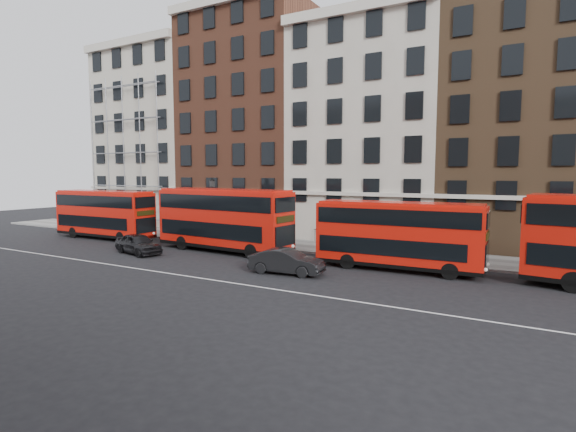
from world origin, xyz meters
The scene contains 12 objects.
ground centered at (0.00, 0.00, 0.00)m, with size 120.00×120.00×0.00m, color black.
pavement centered at (0.00, 10.50, 0.07)m, with size 80.00×5.00×0.15m, color slate.
kerb centered at (0.00, 8.00, 0.08)m, with size 80.00×0.30×0.16m, color gray.
road_centre_line centered at (0.00, -2.00, 0.01)m, with size 70.00×0.12×0.01m, color white.
building_terrace centered at (-0.31, 17.88, 10.24)m, with size 64.00×11.95×22.00m.
bus_a centered at (-20.65, 5.50, 2.30)m, with size 10.26×2.62×4.30m.
bus_b centered at (-7.31, 5.50, 2.52)m, with size 11.34×3.48×4.69m.
bus_c centered at (5.88, 5.50, 2.22)m, with size 9.95×2.71×4.15m.
car_rear centered at (-12.07, 1.62, 0.74)m, with size 1.76×4.36×1.49m, color black.
car_front centered at (0.53, 1.36, 0.73)m, with size 1.54×4.42×1.46m, color black.
lamp_post_left centered at (-10.80, 8.56, 3.08)m, with size 0.44×0.44×5.33m.
iron_railings centered at (0.00, 12.70, 0.65)m, with size 6.60×0.06×1.00m, color black, non-canonical shape.
Camera 1 is at (13.40, -21.04, 5.90)m, focal length 28.00 mm.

